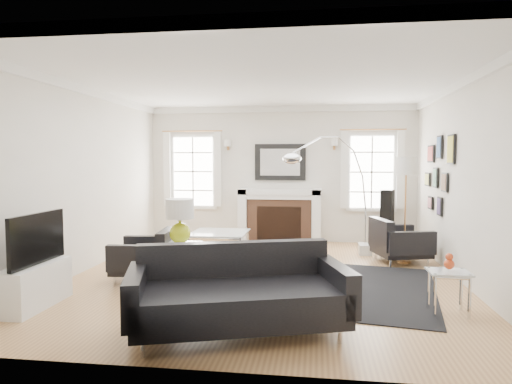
# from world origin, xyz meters

# --- Properties ---
(floor) EXTENTS (6.00, 6.00, 0.00)m
(floor) POSITION_xyz_m (0.00, 0.00, 0.00)
(floor) COLOR #A57445
(floor) RESTS_ON ground
(back_wall) EXTENTS (5.50, 0.04, 2.80)m
(back_wall) POSITION_xyz_m (0.00, 3.00, 1.40)
(back_wall) COLOR beige
(back_wall) RESTS_ON floor
(front_wall) EXTENTS (5.50, 0.04, 2.80)m
(front_wall) POSITION_xyz_m (0.00, -3.00, 1.40)
(front_wall) COLOR beige
(front_wall) RESTS_ON floor
(left_wall) EXTENTS (0.04, 6.00, 2.80)m
(left_wall) POSITION_xyz_m (-2.75, 0.00, 1.40)
(left_wall) COLOR beige
(left_wall) RESTS_ON floor
(right_wall) EXTENTS (0.04, 6.00, 2.80)m
(right_wall) POSITION_xyz_m (2.75, 0.00, 1.40)
(right_wall) COLOR beige
(right_wall) RESTS_ON floor
(ceiling) EXTENTS (5.50, 6.00, 0.02)m
(ceiling) POSITION_xyz_m (0.00, 0.00, 2.80)
(ceiling) COLOR white
(ceiling) RESTS_ON back_wall
(crown_molding) EXTENTS (5.50, 6.00, 0.12)m
(crown_molding) POSITION_xyz_m (0.00, 0.00, 2.74)
(crown_molding) COLOR white
(crown_molding) RESTS_ON back_wall
(fireplace) EXTENTS (1.70, 0.69, 1.11)m
(fireplace) POSITION_xyz_m (0.00, 2.79, 0.54)
(fireplace) COLOR white
(fireplace) RESTS_ON floor
(mantel_mirror) EXTENTS (1.05, 0.07, 0.75)m
(mantel_mirror) POSITION_xyz_m (0.00, 2.95, 1.65)
(mantel_mirror) COLOR black
(mantel_mirror) RESTS_ON back_wall
(window_left) EXTENTS (1.24, 0.15, 1.62)m
(window_left) POSITION_xyz_m (-1.85, 2.95, 1.46)
(window_left) COLOR white
(window_left) RESTS_ON back_wall
(window_right) EXTENTS (1.24, 0.15, 1.62)m
(window_right) POSITION_xyz_m (1.85, 2.95, 1.46)
(window_right) COLOR white
(window_right) RESTS_ON back_wall
(gallery_wall) EXTENTS (0.04, 1.73, 1.29)m
(gallery_wall) POSITION_xyz_m (2.72, 1.30, 1.53)
(gallery_wall) COLOR black
(gallery_wall) RESTS_ON right_wall
(tv_unit) EXTENTS (0.35, 1.00, 1.09)m
(tv_unit) POSITION_xyz_m (-2.44, -1.70, 0.33)
(tv_unit) COLOR white
(tv_unit) RESTS_ON floor
(area_rug) EXTENTS (3.61, 3.18, 0.01)m
(area_rug) POSITION_xyz_m (0.69, -0.32, 0.01)
(area_rug) COLOR black
(area_rug) RESTS_ON floor
(sofa) EXTENTS (2.30, 1.54, 0.69)m
(sofa) POSITION_xyz_m (0.00, -2.13, 0.37)
(sofa) COLOR black
(sofa) RESTS_ON floor
(armchair_left) EXTENTS (0.86, 0.94, 0.59)m
(armchair_left) POSITION_xyz_m (-1.63, -0.34, 0.33)
(armchair_left) COLOR black
(armchair_left) RESTS_ON floor
(armchair_right) EXTENTS (0.99, 1.06, 0.60)m
(armchair_right) POSITION_xyz_m (2.09, 1.23, 0.34)
(armchair_right) COLOR black
(armchair_right) RESTS_ON floor
(coffee_table) EXTENTS (0.96, 0.96, 0.43)m
(coffee_table) POSITION_xyz_m (-0.94, 1.34, 0.40)
(coffee_table) COLOR silver
(coffee_table) RESTS_ON floor
(side_table_left) EXTENTS (0.50, 0.50, 0.56)m
(side_table_left) POSITION_xyz_m (-1.08, -0.52, 0.45)
(side_table_left) COLOR silver
(side_table_left) RESTS_ON floor
(nesting_table) EXTENTS (0.44, 0.37, 0.48)m
(nesting_table) POSITION_xyz_m (2.20, -1.32, 0.37)
(nesting_table) COLOR silver
(nesting_table) RESTS_ON floor
(gourd_lamp) EXTENTS (0.38, 0.38, 0.61)m
(gourd_lamp) POSITION_xyz_m (-1.08, -0.52, 0.91)
(gourd_lamp) COLOR #B7C618
(gourd_lamp) RESTS_ON side_table_left
(orange_vase) EXTENTS (0.11, 0.11, 0.18)m
(orange_vase) POSITION_xyz_m (2.20, -1.32, 0.58)
(orange_vase) COLOR #CB401A
(orange_vase) RESTS_ON nesting_table
(arc_floor_lamp) EXTENTS (1.53, 1.42, 2.17)m
(arc_floor_lamp) POSITION_xyz_m (0.99, 1.30, 1.17)
(arc_floor_lamp) COLOR white
(arc_floor_lamp) RESTS_ON floor
(stick_floor_lamp) EXTENTS (0.35, 0.35, 1.74)m
(stick_floor_lamp) POSITION_xyz_m (2.20, 1.23, 1.51)
(stick_floor_lamp) COLOR #B2753D
(stick_floor_lamp) RESTS_ON floor
(speaker_tower) EXTENTS (0.29, 0.29, 1.11)m
(speaker_tower) POSITION_xyz_m (2.13, 2.65, 0.56)
(speaker_tower) COLOR black
(speaker_tower) RESTS_ON floor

